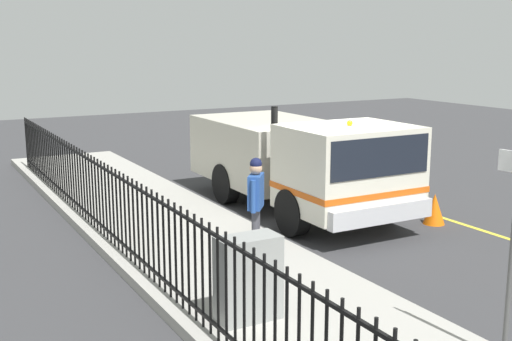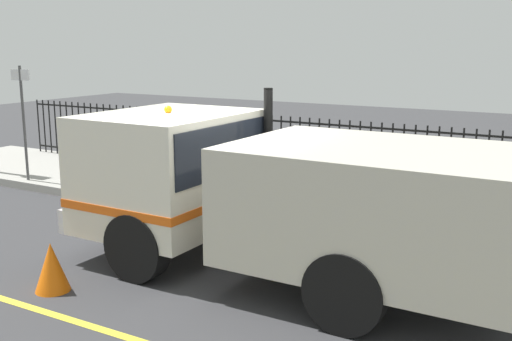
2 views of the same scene
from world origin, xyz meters
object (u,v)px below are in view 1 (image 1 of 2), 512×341
Objects in this scene: utility_cabinet at (248,278)px; work_truck at (302,157)px; worker_standing at (256,195)px; traffic_cone at (434,209)px.

work_truck is at bearing -129.55° from utility_cabinet.
work_truck is 3.77× the size of worker_standing.
work_truck reaches higher than worker_standing.
work_truck is 3.08m from traffic_cone.
worker_standing is 1.47× the size of utility_cabinet.
worker_standing reaches higher than traffic_cone.
work_truck reaches higher than traffic_cone.
utility_cabinet is at bearing 50.88° from work_truck.
work_truck reaches higher than utility_cabinet.
work_truck is 5.55× the size of utility_cabinet.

